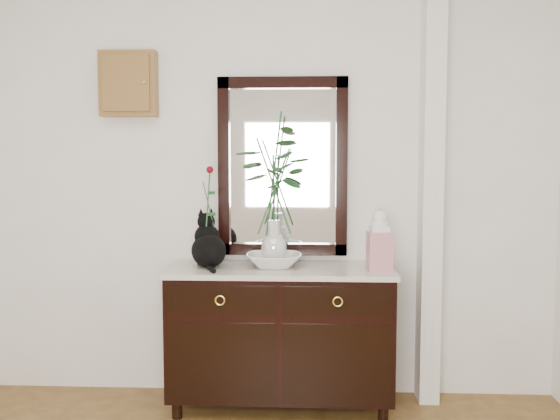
# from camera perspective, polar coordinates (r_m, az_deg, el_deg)

# --- Properties ---
(wall_back) EXTENTS (3.60, 0.04, 2.70)m
(wall_back) POSITION_cam_1_polar(r_m,az_deg,el_deg) (3.89, -1.23, 2.65)
(wall_back) COLOR white
(wall_back) RESTS_ON ground
(pilaster) EXTENTS (0.12, 0.20, 2.70)m
(pilaster) POSITION_cam_1_polar(r_m,az_deg,el_deg) (3.87, 13.63, 2.50)
(pilaster) COLOR white
(pilaster) RESTS_ON ground
(sideboard) EXTENTS (1.33, 0.52, 0.82)m
(sideboard) POSITION_cam_1_polar(r_m,az_deg,el_deg) (3.78, 0.07, -10.90)
(sideboard) COLOR black
(sideboard) RESTS_ON ground
(wall_mirror) EXTENTS (0.80, 0.06, 1.10)m
(wall_mirror) POSITION_cam_1_polar(r_m,az_deg,el_deg) (3.87, 0.24, 3.97)
(wall_mirror) COLOR black
(wall_mirror) RESTS_ON wall_back
(key_cabinet) EXTENTS (0.35, 0.10, 0.40)m
(key_cabinet) POSITION_cam_1_polar(r_m,az_deg,el_deg) (4.03, -13.68, 11.14)
(key_cabinet) COLOR brown
(key_cabinet) RESTS_ON wall_back
(cat) EXTENTS (0.32, 0.35, 0.33)m
(cat) POSITION_cam_1_polar(r_m,az_deg,el_deg) (3.71, -6.55, -2.71)
(cat) COLOR black
(cat) RESTS_ON sideboard
(lotus_bowl) EXTENTS (0.35, 0.35, 0.08)m
(lotus_bowl) POSITION_cam_1_polar(r_m,az_deg,el_deg) (3.70, -0.57, -4.62)
(lotus_bowl) COLOR silver
(lotus_bowl) RESTS_ON sideboard
(vase_branches) EXTENTS (0.56, 0.56, 0.91)m
(vase_branches) POSITION_cam_1_polar(r_m,az_deg,el_deg) (3.65, -0.57, 2.11)
(vase_branches) COLOR silver
(vase_branches) RESTS_ON lotus_bowl
(bud_vase_rose) EXTENTS (0.08, 0.08, 0.61)m
(bud_vase_rose) POSITION_cam_1_polar(r_m,az_deg,el_deg) (3.71, -6.62, -0.53)
(bud_vase_rose) COLOR #286136
(bud_vase_rose) RESTS_ON sideboard
(ginger_jar) EXTENTS (0.14, 0.14, 0.36)m
(ginger_jar) POSITION_cam_1_polar(r_m,az_deg,el_deg) (3.62, 9.08, -2.67)
(ginger_jar) COLOR silver
(ginger_jar) RESTS_ON sideboard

